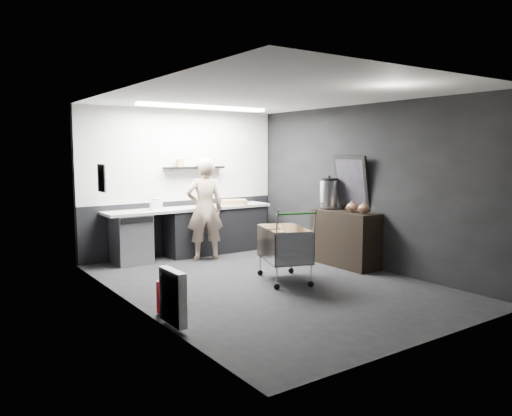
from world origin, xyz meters
TOP-DOWN VIEW (x-y plane):
  - floor at (0.00, 0.00)m, footprint 5.50×5.50m
  - ceiling at (0.00, 0.00)m, footprint 5.50×5.50m
  - wall_back at (0.00, 2.75)m, footprint 5.50×0.00m
  - wall_front at (0.00, -2.75)m, footprint 5.50×0.00m
  - wall_left at (-2.00, 0.00)m, footprint 0.00×5.50m
  - wall_right at (2.00, 0.00)m, footprint 0.00×5.50m
  - kitchen_wall_panel at (0.00, 2.73)m, footprint 3.95×0.02m
  - dado_panel at (0.00, 2.73)m, footprint 3.95×0.02m
  - floating_shelf at (0.20, 2.62)m, footprint 1.20×0.22m
  - wall_clock at (1.40, 2.72)m, footprint 0.20×0.03m
  - poster at (-1.98, 1.30)m, footprint 0.02×0.30m
  - poster_red_band at (-1.98, 1.30)m, footprint 0.02×0.22m
  - radiator at (-1.94, -0.90)m, footprint 0.10×0.50m
  - ceiling_strip at (0.00, 1.85)m, footprint 2.40×0.20m
  - prep_counter at (0.14, 2.42)m, footprint 3.20×0.61m
  - person at (0.05, 1.97)m, footprint 0.76×0.61m
  - shopping_cart at (0.28, -0.03)m, footprint 0.89×1.17m
  - sideboard at (1.76, 0.22)m, footprint 0.53×1.24m
  - fire_extinguisher at (-1.85, -0.42)m, footprint 0.15×0.15m
  - cardboard_box at (0.91, 2.37)m, footprint 0.57×0.51m
  - pink_tub at (-0.66, 2.42)m, footprint 0.20×0.20m
  - white_container at (-0.70, 2.37)m, footprint 0.19×0.16m

SIDE VIEW (x-z plane):
  - floor at x=0.00m, z-range 0.00..0.00m
  - fire_extinguisher at x=-1.85m, z-range -0.01..0.47m
  - radiator at x=-1.94m, z-range 0.05..0.65m
  - prep_counter at x=0.14m, z-range 0.01..0.91m
  - dado_panel at x=0.00m, z-range 0.00..1.00m
  - shopping_cart at x=0.28m, z-range -0.02..1.07m
  - sideboard at x=1.76m, z-range -0.34..1.52m
  - person at x=0.05m, z-range 0.00..1.81m
  - cardboard_box at x=0.91m, z-range 0.90..0.99m
  - white_container at x=-0.70m, z-range 0.90..1.06m
  - pink_tub at x=-0.66m, z-range 0.90..1.10m
  - wall_back at x=0.00m, z-range -1.40..4.10m
  - wall_front at x=0.00m, z-range -1.40..4.10m
  - wall_left at x=-2.00m, z-range -1.40..4.10m
  - wall_right at x=2.00m, z-range -1.40..4.10m
  - poster at x=-1.98m, z-range 1.35..1.75m
  - floating_shelf at x=0.20m, z-range 1.60..1.64m
  - poster_red_band at x=-1.98m, z-range 1.57..1.67m
  - kitchen_wall_panel at x=0.00m, z-range 1.00..2.70m
  - wall_clock at x=1.40m, z-range 2.05..2.25m
  - ceiling_strip at x=0.00m, z-range 2.65..2.69m
  - ceiling at x=0.00m, z-range 2.70..2.70m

